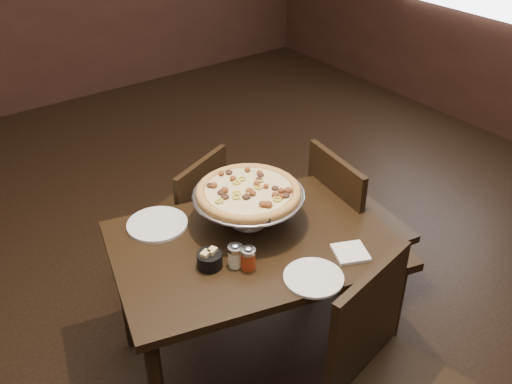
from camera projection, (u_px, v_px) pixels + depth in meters
room at (264, 76)px, 1.96m from camera, size 6.04×7.04×2.84m
dining_table at (253, 259)px, 2.37m from camera, size 1.28×1.00×0.70m
pizza_stand at (248, 192)px, 2.34m from camera, size 0.47×0.47×0.19m
parmesan_shaker at (235, 255)px, 2.16m from camera, size 0.06×0.06×0.10m
pepper_flake_shaker at (248, 258)px, 2.15m from camera, size 0.06×0.06×0.10m
packet_caddy at (210, 259)px, 2.17m from camera, size 0.10×0.10×0.08m
napkin_stack at (350, 253)px, 2.24m from camera, size 0.17×0.17×0.01m
plate_left at (157, 224)px, 2.41m from camera, size 0.26×0.26×0.01m
plate_near at (314, 278)px, 2.12m from camera, size 0.23×0.23×0.01m
serving_spatula at (267, 212)px, 2.22m from camera, size 0.16×0.16×0.02m
chair_far at (187, 220)px, 2.87m from camera, size 0.50×0.50×0.82m
chair_near at (391, 377)px, 1.99m from camera, size 0.51×0.51×0.92m
chair_side at (351, 223)px, 2.80m from camera, size 0.46×0.46×0.88m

